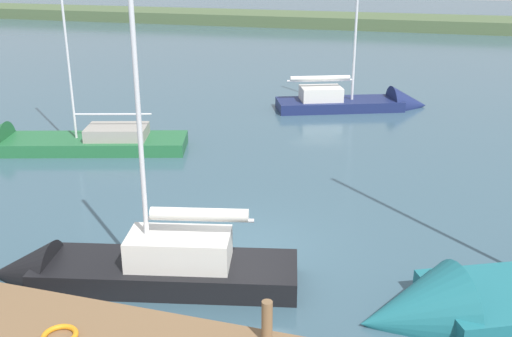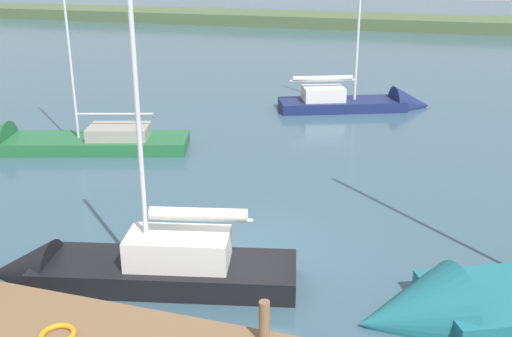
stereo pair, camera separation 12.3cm
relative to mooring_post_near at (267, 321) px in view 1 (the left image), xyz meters
name	(u,v)px [view 1 (the left image)]	position (x,y,z in m)	size (l,w,h in m)	color
ground_plane	(243,248)	(1.92, -4.52, -1.10)	(200.00, 200.00, 0.00)	#385666
far_shoreline	(395,28)	(1.92, -57.32, -1.10)	(180.00, 8.00, 2.40)	#4C603D
mooring_post_near	(267,321)	(0.00, 0.00, 0.00)	(0.20, 0.20, 0.79)	brown
life_ring_buoy	(60,336)	(3.58, 1.03, -0.34)	(0.66, 0.66, 0.10)	orange
sailboat_far_left	(54,146)	(11.62, -10.30, -0.95)	(9.07, 4.64, 10.19)	#236638
sailboat_far_right	(364,105)	(0.76, -20.56, -0.90)	(7.73, 4.78, 8.34)	navy
sailboat_inner_slip	(128,273)	(3.96, -2.14, -0.86)	(7.41, 3.30, 7.46)	black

